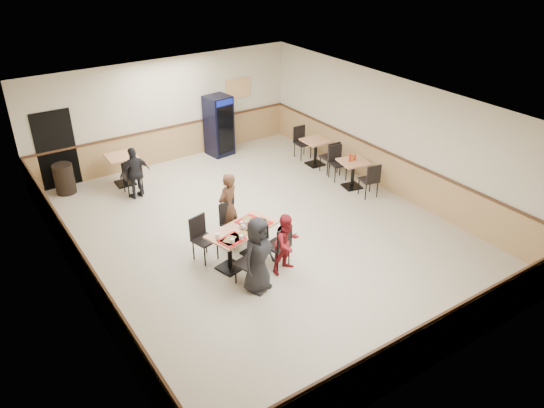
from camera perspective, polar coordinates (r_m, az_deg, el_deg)
ground at (r=12.16m, az=-1.20°, el=-3.12°), size 10.00×10.00×0.00m
room_shell at (r=14.66m, az=-0.79°, el=5.18°), size 10.00×10.00×10.00m
main_table at (r=10.95m, az=-3.22°, el=-3.85°), size 1.60×1.07×0.79m
main_chairs at (r=10.93m, az=-3.41°, el=-4.07°), size 1.68×1.98×0.99m
diner_woman_left at (r=10.00m, az=-1.52°, el=-5.51°), size 0.87×0.71×1.55m
diner_woman_right at (r=10.60m, az=1.59°, el=-4.24°), size 0.69×0.58×1.28m
diner_man_opposite at (r=11.65m, az=-4.74°, el=-0.27°), size 0.67×0.56×1.57m
lone_diner at (r=13.84m, az=-14.52°, el=3.25°), size 0.82×0.40×1.36m
tabletop_clutter at (r=10.74m, az=-3.02°, el=-2.77°), size 1.32×0.93×0.12m
side_table_near at (r=14.16m, az=8.71°, el=3.64°), size 0.83×0.83×0.76m
side_table_near_chair_south at (r=13.78m, az=10.37°, el=2.66°), size 0.52×0.52×0.96m
side_table_near_chair_north at (r=14.58m, az=7.12°, el=4.40°), size 0.52×0.52×0.96m
side_table_far at (r=15.40m, az=4.71°, el=5.99°), size 0.74×0.74×0.77m
side_table_far_chair_south at (r=14.97m, az=6.16°, el=5.15°), size 0.47×0.47×0.97m
side_table_far_chair_north at (r=15.85m, az=3.34°, el=6.62°), size 0.47×0.47×0.97m
condiment_caddy at (r=14.04m, az=8.58°, el=4.95°), size 0.23×0.06×0.20m
back_table at (r=14.71m, az=-15.75°, el=4.03°), size 0.80×0.80×0.82m
back_table_chair_lone at (r=14.15m, az=-14.84°, el=3.05°), size 0.50×0.50×1.04m
pepsi_cooler at (r=16.04m, az=-5.73°, el=8.39°), size 0.77×0.77×1.81m
trash_bin at (r=14.77m, az=-21.44°, el=2.54°), size 0.51×0.51×0.80m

